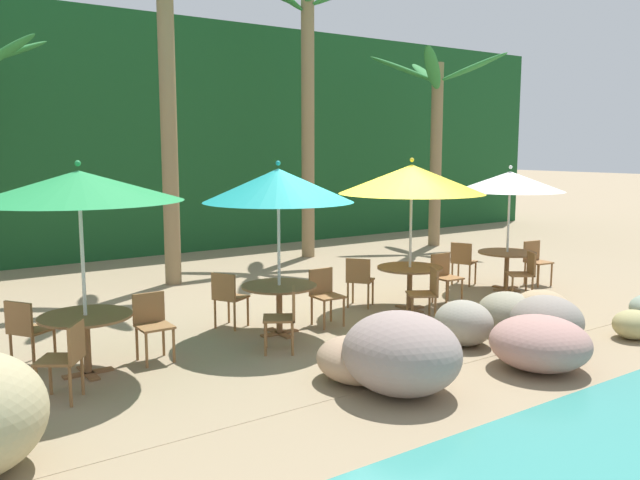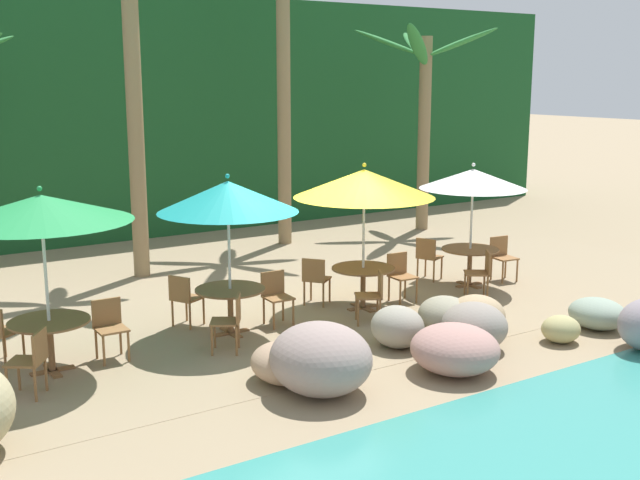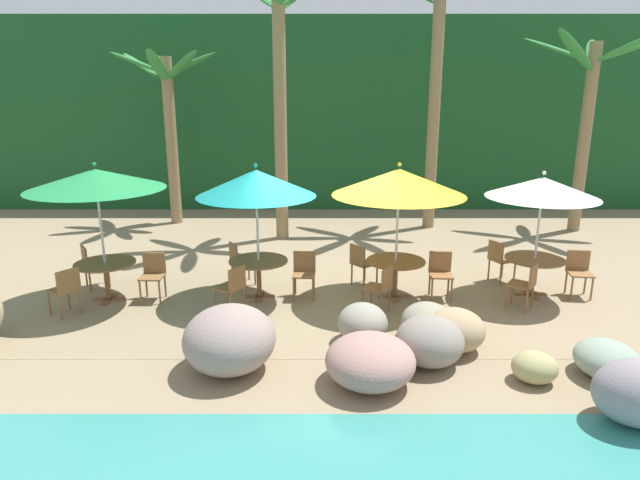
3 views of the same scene
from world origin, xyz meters
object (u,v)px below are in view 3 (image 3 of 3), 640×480
Objects in this scene: chair_green_seaward at (152,273)px; umbrella_yellow at (397,182)px; umbrella_green at (94,179)px; palm_tree_second at (277,65)px; chair_yellow_seaward at (439,271)px; palm_tree_third at (435,55)px; umbrella_white at (541,187)px; palm_tree_nearest at (167,106)px; dining_table_yellow at (394,267)px; umbrella_teal at (254,183)px; chair_teal_seaward at (303,271)px; chair_green_inland at (89,263)px; chair_white_inland at (498,258)px; chair_teal_inland at (237,260)px; dining_table_white at (532,264)px; palm_tree_fourth at (588,100)px; chair_yellow_inland at (360,262)px; chair_green_left at (64,289)px; chair_white_left at (524,283)px; chair_yellow_left at (380,286)px; dining_table_teal at (257,266)px; dining_table_green at (104,269)px; chair_white_seaward at (577,270)px.

chair_green_seaward is 0.34× the size of umbrella_yellow.
palm_tree_second is (2.95, 4.46, 2.10)m from umbrella_green.
palm_tree_third is (0.84, 5.51, 4.19)m from chair_yellow_seaward.
umbrella_white is 0.49× the size of palm_tree_nearest.
chair_yellow_seaward reaches higher than dining_table_yellow.
umbrella_green is at bearing -176.98° from umbrella_teal.
chair_green_seaward is 2.82m from chair_teal_seaward.
chair_teal_seaward is 0.79× the size of dining_table_yellow.
umbrella_teal reaches higher than chair_yellow_seaward.
chair_green_inland is 10.04m from palm_tree_third.
umbrella_green is 2.97× the size of chair_white_inland.
umbrella_green reaches higher than chair_teal_inland.
umbrella_green is at bearing -178.11° from dining_table_white.
chair_green_inland is at bearing -158.36° from palm_tree_fourth.
chair_green_seaward and chair_yellow_seaward have the same top height.
chair_yellow_inland is 3.28m from dining_table_white.
chair_green_left is at bearing -146.93° from chair_green_seaward.
chair_green_left is 1.00× the size of chair_white_left.
chair_green_left is at bearing -149.77° from chair_teal_inland.
umbrella_yellow is at bearing -45.61° from chair_yellow_inland.
chair_green_inland and chair_teal_inland have the same top height.
chair_green_left is 1.00× the size of chair_yellow_seaward.
umbrella_teal is at bearing -56.19° from chair_teal_inland.
chair_teal_inland is 1.00× the size of chair_yellow_left.
palm_tree_second reaches higher than umbrella_green.
chair_green_inland is 4.24m from chair_teal_seaward.
chair_teal_inland is at bearing 166.69° from umbrella_yellow.
dining_table_teal is at bearing -91.79° from palm_tree_second.
umbrella_yellow is 2.33× the size of dining_table_yellow.
dining_table_green is 1.26× the size of chair_teal_seaward.
chair_white_left is 0.13× the size of palm_tree_second.
chair_green_inland is 9.44m from chair_white_seaward.
chair_green_left reaches higher than dining_table_yellow.
umbrella_green is 2.97× the size of chair_yellow_left.
chair_white_inland is (4.80, 0.86, -1.68)m from umbrella_teal.
dining_table_yellow is at bearing 1.47° from dining_table_green.
dining_table_white is (8.58, -0.39, 0.10)m from chair_green_inland.
umbrella_green is 2.82m from umbrella_teal.
chair_green_seaward is at bearing 175.28° from chair_white_left.
chair_yellow_inland is (1.97, 0.60, -1.68)m from umbrella_teal.
umbrella_green is 2.97× the size of chair_green_inland.
chair_green_seaward is 1.00× the size of chair_teal_seaward.
dining_table_green is 0.21× the size of palm_tree_fourth.
chair_green_left is at bearing -173.16° from dining_table_white.
umbrella_yellow reaches higher than chair_green_seaward.
palm_tree_third is 4.20m from palm_tree_fourth.
palm_tree_third reaches higher than chair_yellow_left.
dining_table_white is 0.86m from chair_white_inland.
dining_table_teal is 4.88m from chair_white_inland.
palm_tree_nearest is 3.80m from palm_tree_second.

